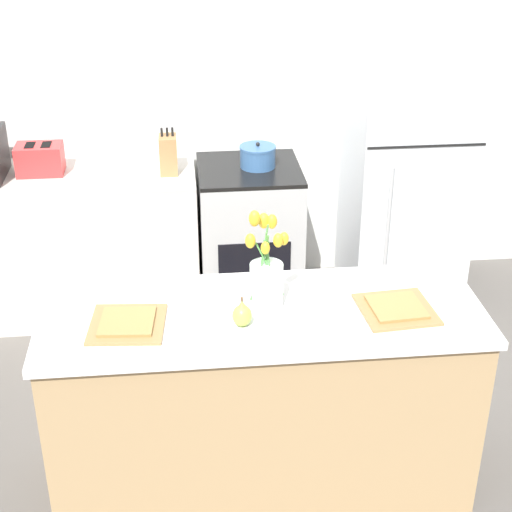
{
  "coord_description": "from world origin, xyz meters",
  "views": [
    {
      "loc": [
        -0.31,
        -2.69,
        2.53
      ],
      "look_at": [
        0.0,
        0.25,
        1.0
      ],
      "focal_mm": 55.0,
      "sensor_mm": 36.0,
      "label": 1
    }
  ],
  "objects_px": {
    "stove_range": "(250,236)",
    "pear_figurine": "(242,314)",
    "refrigerator": "(407,162)",
    "plate_setting_left": "(127,323)",
    "cooking_pot": "(258,156)",
    "knife_block": "(168,154)",
    "toaster": "(40,159)",
    "plate_setting_right": "(396,309)",
    "flower_vase": "(266,277)"
  },
  "relations": [
    {
      "from": "refrigerator",
      "to": "plate_setting_right",
      "type": "bearing_deg",
      "value": -107.17
    },
    {
      "from": "plate_setting_left",
      "to": "cooking_pot",
      "type": "distance_m",
      "value": 1.8
    },
    {
      "from": "plate_setting_left",
      "to": "cooking_pot",
      "type": "xyz_separation_m",
      "value": [
        0.69,
        1.66,
        0.06
      ]
    },
    {
      "from": "refrigerator",
      "to": "plate_setting_left",
      "type": "xyz_separation_m",
      "value": [
        -1.59,
        -1.66,
        0.01
      ]
    },
    {
      "from": "flower_vase",
      "to": "plate_setting_right",
      "type": "distance_m",
      "value": 0.54
    },
    {
      "from": "flower_vase",
      "to": "plate_setting_left",
      "type": "xyz_separation_m",
      "value": [
        -0.56,
        -0.08,
        -0.13
      ]
    },
    {
      "from": "flower_vase",
      "to": "cooking_pot",
      "type": "distance_m",
      "value": 1.59
    },
    {
      "from": "pear_figurine",
      "to": "plate_setting_left",
      "type": "distance_m",
      "value": 0.45
    },
    {
      "from": "pear_figurine",
      "to": "plate_setting_right",
      "type": "xyz_separation_m",
      "value": [
        0.63,
        0.05,
        -0.04
      ]
    },
    {
      "from": "flower_vase",
      "to": "plate_setting_right",
      "type": "xyz_separation_m",
      "value": [
        0.52,
        -0.08,
        -0.13
      ]
    },
    {
      "from": "refrigerator",
      "to": "knife_block",
      "type": "xyz_separation_m",
      "value": [
        -1.42,
        -0.04,
        0.11
      ]
    },
    {
      "from": "stove_range",
      "to": "toaster",
      "type": "xyz_separation_m",
      "value": [
        -1.2,
        0.03,
        0.53
      ]
    },
    {
      "from": "toaster",
      "to": "knife_block",
      "type": "xyz_separation_m",
      "value": [
        0.73,
        -0.07,
        0.03
      ]
    },
    {
      "from": "plate_setting_left",
      "to": "plate_setting_right",
      "type": "bearing_deg",
      "value": 0.0
    },
    {
      "from": "refrigerator",
      "to": "plate_setting_right",
      "type": "height_order",
      "value": "refrigerator"
    },
    {
      "from": "refrigerator",
      "to": "plate_setting_left",
      "type": "height_order",
      "value": "refrigerator"
    },
    {
      "from": "pear_figurine",
      "to": "cooking_pot",
      "type": "height_order",
      "value": "cooking_pot"
    },
    {
      "from": "stove_range",
      "to": "flower_vase",
      "type": "relative_size",
      "value": 2.07
    },
    {
      "from": "refrigerator",
      "to": "toaster",
      "type": "xyz_separation_m",
      "value": [
        -2.15,
        0.03,
        0.09
      ]
    },
    {
      "from": "knife_block",
      "to": "pear_figurine",
      "type": "bearing_deg",
      "value": -80.6
    },
    {
      "from": "plate_setting_right",
      "to": "cooking_pot",
      "type": "xyz_separation_m",
      "value": [
        -0.39,
        1.66,
        0.06
      ]
    },
    {
      "from": "plate_setting_right",
      "to": "toaster",
      "type": "xyz_separation_m",
      "value": [
        -1.64,
        1.69,
        0.08
      ]
    },
    {
      "from": "stove_range",
      "to": "refrigerator",
      "type": "height_order",
      "value": "refrigerator"
    },
    {
      "from": "toaster",
      "to": "knife_block",
      "type": "bearing_deg",
      "value": -5.46
    },
    {
      "from": "stove_range",
      "to": "pear_figurine",
      "type": "distance_m",
      "value": 1.78
    },
    {
      "from": "cooking_pot",
      "to": "knife_block",
      "type": "distance_m",
      "value": 0.52
    },
    {
      "from": "plate_setting_right",
      "to": "cooking_pot",
      "type": "height_order",
      "value": "cooking_pot"
    },
    {
      "from": "refrigerator",
      "to": "plate_setting_left",
      "type": "relative_size",
      "value": 5.65
    },
    {
      "from": "flower_vase",
      "to": "knife_block",
      "type": "distance_m",
      "value": 1.59
    },
    {
      "from": "refrigerator",
      "to": "pear_figurine",
      "type": "distance_m",
      "value": 2.05
    },
    {
      "from": "flower_vase",
      "to": "cooking_pot",
      "type": "xyz_separation_m",
      "value": [
        0.13,
        1.59,
        -0.07
      ]
    },
    {
      "from": "stove_range",
      "to": "knife_block",
      "type": "bearing_deg",
      "value": -175.55
    },
    {
      "from": "stove_range",
      "to": "plate_setting_right",
      "type": "xyz_separation_m",
      "value": [
        0.44,
        -1.66,
        0.45
      ]
    },
    {
      "from": "cooking_pot",
      "to": "knife_block",
      "type": "bearing_deg",
      "value": -175.06
    },
    {
      "from": "plate_setting_right",
      "to": "knife_block",
      "type": "xyz_separation_m",
      "value": [
        -0.9,
        1.62,
        0.11
      ]
    },
    {
      "from": "pear_figurine",
      "to": "plate_setting_left",
      "type": "bearing_deg",
      "value": 174.19
    },
    {
      "from": "flower_vase",
      "to": "stove_range",
      "type": "bearing_deg",
      "value": 87.0
    },
    {
      "from": "refrigerator",
      "to": "knife_block",
      "type": "height_order",
      "value": "refrigerator"
    },
    {
      "from": "plate_setting_left",
      "to": "cooking_pot",
      "type": "bearing_deg",
      "value": 67.5
    },
    {
      "from": "pear_figurine",
      "to": "cooking_pot",
      "type": "relative_size",
      "value": 0.6
    },
    {
      "from": "refrigerator",
      "to": "stove_range",
      "type": "bearing_deg",
      "value": -179.96
    },
    {
      "from": "plate_setting_left",
      "to": "toaster",
      "type": "relative_size",
      "value": 1.12
    },
    {
      "from": "plate_setting_right",
      "to": "refrigerator",
      "type": "bearing_deg",
      "value": 72.83
    },
    {
      "from": "flower_vase",
      "to": "knife_block",
      "type": "bearing_deg",
      "value": 103.99
    },
    {
      "from": "cooking_pot",
      "to": "plate_setting_left",
      "type": "bearing_deg",
      "value": -112.5
    },
    {
      "from": "stove_range",
      "to": "knife_block",
      "type": "height_order",
      "value": "knife_block"
    },
    {
      "from": "stove_range",
      "to": "flower_vase",
      "type": "bearing_deg",
      "value": -93.0
    },
    {
      "from": "cooking_pot",
      "to": "knife_block",
      "type": "height_order",
      "value": "knife_block"
    },
    {
      "from": "pear_figurine",
      "to": "toaster",
      "type": "xyz_separation_m",
      "value": [
        -1.01,
        1.73,
        0.04
      ]
    },
    {
      "from": "flower_vase",
      "to": "refrigerator",
      "type": "bearing_deg",
      "value": 56.79
    }
  ]
}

